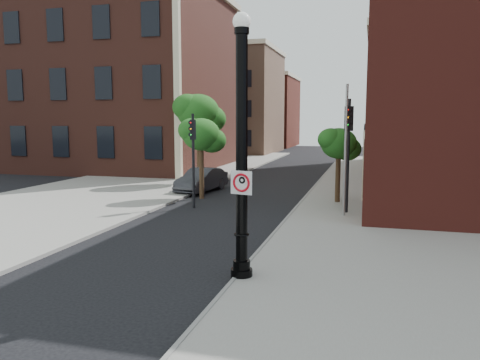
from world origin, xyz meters
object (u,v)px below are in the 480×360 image
(lamppost, at_px, (242,161))
(traffic_signal_right, at_px, (348,137))
(traffic_signal_left, at_px, (193,145))
(no_parking_sign, at_px, (241,182))
(parked_car, at_px, (202,180))

(lamppost, distance_m, traffic_signal_right, 9.33)
(traffic_signal_left, xyz_separation_m, traffic_signal_right, (6.88, 0.25, 0.40))
(no_parking_sign, relative_size, traffic_signal_right, 0.12)
(parked_car, distance_m, traffic_signal_left, 5.38)
(lamppost, height_order, traffic_signal_right, lamppost)
(parked_car, bearing_deg, traffic_signal_left, -66.07)
(traffic_signal_right, bearing_deg, no_parking_sign, -121.65)
(lamppost, distance_m, parked_car, 15.03)
(no_parking_sign, bearing_deg, parked_car, 126.70)
(traffic_signal_right, bearing_deg, parked_car, 132.64)
(traffic_signal_right, bearing_deg, traffic_signal_left, 163.14)
(lamppost, relative_size, traffic_signal_right, 1.34)
(lamppost, distance_m, traffic_signal_left, 10.03)
(lamppost, bearing_deg, traffic_signal_right, 76.84)
(lamppost, relative_size, parked_car, 1.63)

